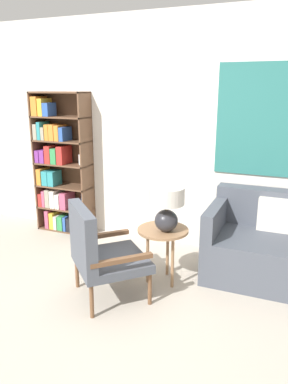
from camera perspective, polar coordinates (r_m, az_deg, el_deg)
The scene contains 6 objects.
ground_plane at distance 3.20m, azimuth -9.29°, elevation -20.42°, with size 14.00×14.00×0.00m, color #B2A899.
wall_back at distance 4.44m, azimuth 4.54°, elevation 8.92°, with size 6.40×0.08×2.70m.
bookshelf at distance 5.05m, azimuth -12.92°, elevation 3.68°, with size 0.75×0.30×1.82m.
armchair at distance 3.39m, azimuth -7.02°, elevation -8.64°, with size 0.87×0.87×0.89m.
side_table at distance 3.65m, azimuth 2.89°, elevation -6.60°, with size 0.49×0.49×0.56m.
table_lamp at distance 3.49m, azimuth 3.45°, elevation -1.95°, with size 0.33×0.33×0.43m.
Camera 1 is at (1.43, -2.16, 1.87)m, focal length 35.00 mm.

